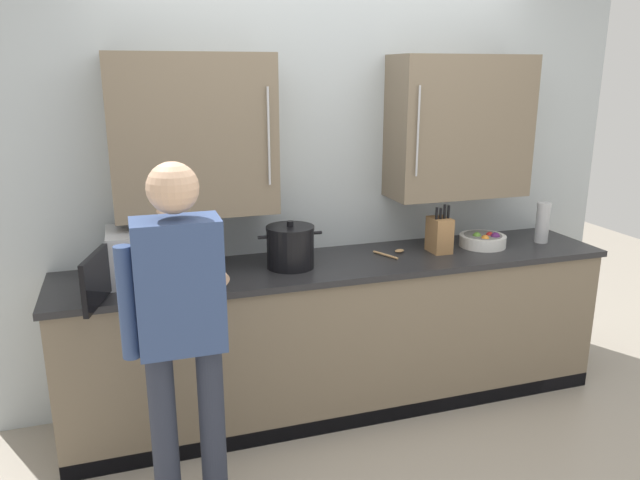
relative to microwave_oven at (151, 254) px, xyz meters
name	(u,v)px	position (x,y,z in m)	size (l,w,h in m)	color
ground_plane	(390,475)	(1.04, -0.75, -1.03)	(9.27, 9.27, 0.00)	#9E9384
back_wall_tiled	(327,165)	(1.04, 0.25, 0.37)	(3.84, 0.44, 2.61)	#B2BCC1
counter_unit	(342,334)	(1.04, -0.03, -0.58)	(3.14, 0.61, 0.90)	#756651
microwave_oven	(151,254)	(0.00, 0.00, 0.00)	(0.58, 0.68, 0.26)	#B7BABF
thermos_flask	(543,222)	(2.35, -0.04, 0.00)	(0.09, 0.09, 0.25)	#B7BABF
wooden_spoon	(393,253)	(1.36, 0.01, -0.12)	(0.19, 0.17, 0.02)	tan
stock_pot	(290,247)	(0.73, -0.04, -0.01)	(0.36, 0.26, 0.26)	black
fruit_bowl	(483,240)	(1.95, -0.01, -0.09)	(0.28, 0.28, 0.10)	white
knife_block	(439,234)	(1.64, -0.03, -0.02)	(0.11, 0.15, 0.29)	#A37547
person_figure	(180,321)	(0.07, -0.77, -0.06)	(0.44, 0.59, 1.61)	#282D3D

